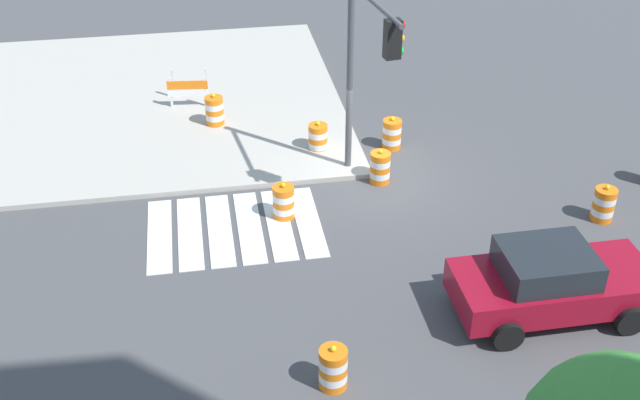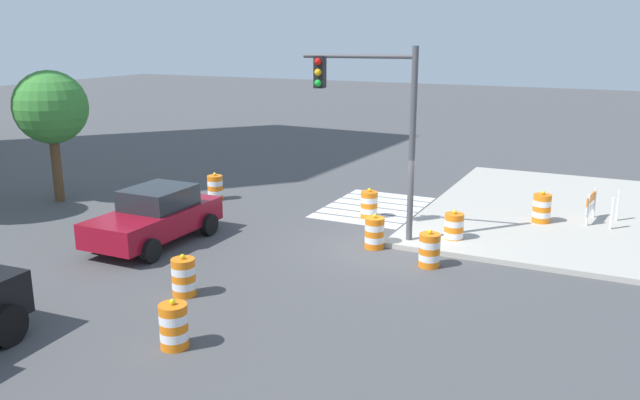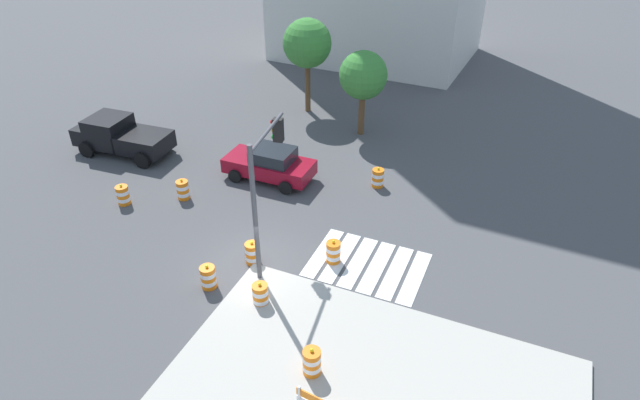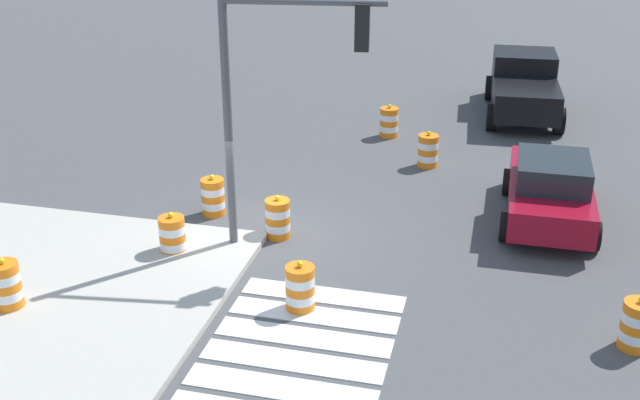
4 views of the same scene
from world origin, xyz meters
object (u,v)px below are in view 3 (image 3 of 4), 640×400
object	(u,v)px
pickup_truck	(119,136)
traffic_barrel_far_curb	(123,195)
sports_car	(270,164)
traffic_light_pole	(264,175)
traffic_barrel_opposite_curb	(208,277)
traffic_barrel_median_near	(253,253)
street_tree_streetside_mid	(307,44)
traffic_barrel_lane_center	(333,252)
traffic_barrel_on_sidewalk	(312,362)
traffic_barrel_crosswalk_end	(260,295)
street_tree_streetside_near	(363,76)
traffic_barrel_near_corner	(378,178)
traffic_barrel_median_far	(183,190)

from	to	relation	value
pickup_truck	traffic_barrel_far_curb	distance (m)	5.24
sports_car	traffic_light_pole	size ratio (longest dim) A/B	0.78
pickup_truck	traffic_barrel_opposite_curb	size ratio (longest dim) A/B	5.16
traffic_barrel_median_near	street_tree_streetside_mid	xyz separation A→B (m)	(-4.03, 14.07, 3.68)
traffic_barrel_lane_center	traffic_barrel_far_curb	bearing A→B (deg)	179.82
traffic_barrel_on_sidewalk	traffic_barrel_crosswalk_end	bearing A→B (deg)	144.42
traffic_barrel_opposite_curb	traffic_light_pole	size ratio (longest dim) A/B	0.19
traffic_barrel_crosswalk_end	street_tree_streetside_near	distance (m)	14.64
street_tree_streetside_near	traffic_light_pole	bearing A→B (deg)	-87.40
traffic_barrel_near_corner	traffic_barrel_lane_center	size ratio (longest dim) A/B	1.00
traffic_barrel_median_far	traffic_barrel_near_corner	bearing A→B (deg)	30.07
traffic_light_pole	street_tree_streetside_mid	size ratio (longest dim) A/B	0.99
street_tree_streetside_near	street_tree_streetside_mid	world-z (taller)	street_tree_streetside_mid
traffic_barrel_median_near	traffic_barrel_median_far	xyz separation A→B (m)	(-5.19, 2.77, 0.00)
street_tree_streetside_mid	traffic_barrel_median_far	bearing A→B (deg)	-95.82
traffic_barrel_median_near	traffic_barrel_far_curb	xyz separation A→B (m)	(-7.39, 1.32, 0.00)
traffic_barrel_far_curb	traffic_barrel_opposite_curb	xyz separation A→B (m)	(6.60, -3.17, 0.00)
traffic_barrel_far_curb	street_tree_streetside_near	world-z (taller)	street_tree_streetside_near
pickup_truck	traffic_barrel_near_corner	bearing A→B (deg)	8.73
traffic_barrel_on_sidewalk	street_tree_streetside_near	size ratio (longest dim) A/B	0.22
pickup_truck	traffic_barrel_crosswalk_end	world-z (taller)	pickup_truck
traffic_barrel_median_near	traffic_barrel_lane_center	xyz separation A→B (m)	(2.84, 1.29, 0.00)
traffic_barrel_far_curb	street_tree_streetside_mid	xyz separation A→B (m)	(3.36, 12.75, 3.68)
traffic_barrel_median_near	street_tree_streetside_mid	size ratio (longest dim) A/B	0.18
traffic_light_pole	street_tree_streetside_near	size ratio (longest dim) A/B	1.16
traffic_barrel_near_corner	street_tree_streetside_near	world-z (taller)	street_tree_streetside_near
traffic_barrel_near_corner	sports_car	bearing A→B (deg)	-164.48
traffic_barrel_near_corner	traffic_barrel_opposite_curb	xyz separation A→B (m)	(-3.46, -9.16, 0.00)
street_tree_streetside_mid	traffic_barrel_crosswalk_end	bearing A→B (deg)	-71.23
traffic_barrel_on_sidewalk	traffic_barrel_near_corner	bearing A→B (deg)	98.19
sports_car	traffic_barrel_on_sidewalk	distance (m)	11.93
traffic_barrel_lane_center	street_tree_streetside_near	bearing A→B (deg)	104.32
pickup_truck	traffic_barrel_median_far	xyz separation A→B (m)	(5.66, -2.47, -0.52)
pickup_truck	traffic_barrel_crosswalk_end	bearing A→B (deg)	-30.33
traffic_barrel_lane_center	sports_car	bearing A→B (deg)	138.18
traffic_barrel_crosswalk_end	traffic_barrel_far_curb	world-z (taller)	same
traffic_barrel_crosswalk_end	street_tree_streetside_near	size ratio (longest dim) A/B	0.22
traffic_barrel_crosswalk_end	street_tree_streetside_mid	world-z (taller)	street_tree_streetside_mid
sports_car	traffic_light_pole	world-z (taller)	traffic_light_pole
traffic_barrel_median_far	traffic_barrel_far_curb	world-z (taller)	same
traffic_barrel_median_near	traffic_light_pole	world-z (taller)	traffic_light_pole
traffic_barrel_median_far	traffic_light_pole	world-z (taller)	traffic_light_pole
traffic_barrel_median_near	traffic_barrel_opposite_curb	size ratio (longest dim) A/B	1.00
traffic_barrel_median_near	street_tree_streetside_mid	world-z (taller)	street_tree_streetside_mid
sports_car	street_tree_streetside_near	bearing A→B (deg)	69.87
traffic_barrel_median_near	traffic_barrel_far_curb	bearing A→B (deg)	169.86
traffic_barrel_median_near	traffic_barrel_far_curb	world-z (taller)	same
traffic_barrel_near_corner	traffic_barrel_opposite_curb	size ratio (longest dim) A/B	1.00
traffic_barrel_median_near	traffic_barrel_on_sidewalk	bearing A→B (deg)	-42.97
traffic_light_pole	street_tree_streetside_mid	bearing A→B (deg)	108.50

